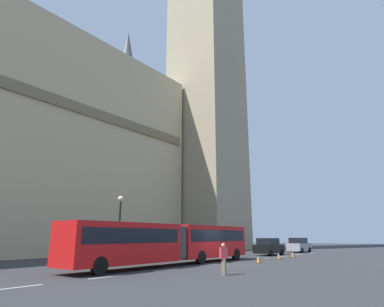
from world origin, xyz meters
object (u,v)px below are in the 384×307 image
object	(u,v)px
traffic_cone_west	(258,259)
pedestrian_near_cones	(223,258)
clock_tower	(206,14)
articulated_bus	(171,241)
sedan_lead	(269,247)
traffic_cone_east	(293,255)
traffic_cone_middle	(279,256)
sedan_trailing	(299,245)
street_lamp	(119,223)

from	to	relation	value
traffic_cone_west	pedestrian_near_cones	world-z (taller)	pedestrian_near_cones
clock_tower	traffic_cone_west	world-z (taller)	clock_tower
articulated_bus	sedan_lead	size ratio (longest dim) A/B	4.01
articulated_bus	traffic_cone_west	bearing A→B (deg)	-32.74
traffic_cone_east	pedestrian_near_cones	xyz separation A→B (m)	(-17.15, -2.85, 0.63)
articulated_bus	traffic_cone_middle	distance (m)	11.53
sedan_trailing	pedestrian_near_cones	world-z (taller)	sedan_trailing
clock_tower	sedan_lead	size ratio (longest dim) A/B	18.24
sedan_lead	pedestrian_near_cones	world-z (taller)	sedan_lead
articulated_bus	pedestrian_near_cones	xyz separation A→B (m)	(-2.85, -6.37, -0.83)
traffic_cone_west	pedestrian_near_cones	size ratio (longest dim) A/B	0.34
traffic_cone_middle	pedestrian_near_cones	size ratio (longest dim) A/B	0.34
street_lamp	sedan_lead	bearing A→B (deg)	-14.54
clock_tower	sedan_trailing	world-z (taller)	clock_tower
traffic_cone_west	traffic_cone_east	bearing A→B (deg)	2.68
traffic_cone_west	pedestrian_near_cones	distance (m)	9.28
sedan_trailing	traffic_cone_east	bearing A→B (deg)	-162.78
clock_tower	traffic_cone_east	bearing A→B (deg)	-120.40
sedan_lead	sedan_trailing	size ratio (longest dim) A/B	1.00
articulated_bus	sedan_lead	world-z (taller)	articulated_bus
sedan_lead	pedestrian_near_cones	distance (m)	20.20
sedan_lead	traffic_cone_east	xyz separation A→B (m)	(-2.04, -3.47, -0.63)
traffic_cone_west	pedestrian_near_cones	bearing A→B (deg)	-164.59
articulated_bus	sedan_lead	distance (m)	16.36
clock_tower	traffic_cone_middle	xyz separation A→B (m)	(-13.70, -17.54, -41.96)
traffic_cone_east	sedan_trailing	bearing A→B (deg)	17.22
sedan_lead	street_lamp	world-z (taller)	street_lamp
sedan_trailing	traffic_cone_west	distance (m)	19.62
sedan_lead	traffic_cone_east	distance (m)	4.08
sedan_trailing	traffic_cone_middle	size ratio (longest dim) A/B	7.59
clock_tower	pedestrian_near_cones	size ratio (longest dim) A/B	47.49
traffic_cone_west	traffic_cone_east	size ratio (longest dim) A/B	1.00
traffic_cone_west	traffic_cone_east	distance (m)	8.23
pedestrian_near_cones	sedan_lead	bearing A→B (deg)	18.23
articulated_bus	traffic_cone_west	world-z (taller)	articulated_bus
traffic_cone_west	traffic_cone_east	world-z (taller)	same
sedan_trailing	clock_tower	bearing A→B (deg)	93.02
sedan_lead	sedan_trailing	xyz separation A→B (m)	(8.98, -0.06, 0.00)
traffic_cone_west	sedan_lead	bearing A→B (deg)	20.62
articulated_bus	sedan_trailing	bearing A→B (deg)	-0.24
clock_tower	traffic_cone_middle	size ratio (longest dim) A/B	138.38
sedan_trailing	traffic_cone_middle	xyz separation A→B (m)	(-14.45, -3.44, -0.63)
clock_tower	traffic_cone_east	xyz separation A→B (m)	(-10.28, -17.51, -41.96)
clock_tower	traffic_cone_west	distance (m)	49.23
traffic_cone_middle	sedan_trailing	bearing A→B (deg)	13.38
traffic_cone_east	articulated_bus	bearing A→B (deg)	166.16
pedestrian_near_cones	clock_tower	bearing A→B (deg)	36.59
pedestrian_near_cones	traffic_cone_east	bearing A→B (deg)	9.42
street_lamp	pedestrian_near_cones	xyz separation A→B (m)	(-1.63, -10.87, -2.14)
traffic_cone_middle	street_lamp	world-z (taller)	street_lamp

